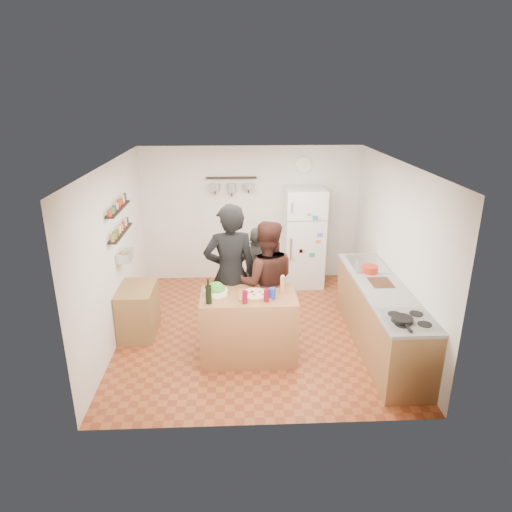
{
  "coord_description": "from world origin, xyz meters",
  "views": [
    {
      "loc": [
        -0.29,
        -6.11,
        3.4
      ],
      "look_at": [
        0.0,
        0.1,
        1.15
      ],
      "focal_mm": 32.0,
      "sensor_mm": 36.0,
      "label": 1
    }
  ],
  "objects_px": {
    "salad_bowl": "(216,292)",
    "wall_clock": "(304,165)",
    "person_left": "(230,274)",
    "counter_run": "(381,317)",
    "person_center": "(266,282)",
    "skillet": "(402,319)",
    "fridge": "(304,237)",
    "side_table": "(138,311)",
    "salt_canister": "(272,293)",
    "person_back": "(258,275)",
    "wine_bottle": "(209,295)",
    "prep_island": "(249,326)",
    "pepper_mill": "(283,286)",
    "red_bowl": "(370,269)"
  },
  "relations": [
    {
      "from": "person_left",
      "to": "side_table",
      "type": "distance_m",
      "value": 1.53
    },
    {
      "from": "person_left",
      "to": "fridge",
      "type": "height_order",
      "value": "person_left"
    },
    {
      "from": "person_left",
      "to": "counter_run",
      "type": "relative_size",
      "value": 0.77
    },
    {
      "from": "side_table",
      "to": "person_center",
      "type": "bearing_deg",
      "value": -7.48
    },
    {
      "from": "salt_canister",
      "to": "person_back",
      "type": "xyz_separation_m",
      "value": [
        -0.13,
        1.21,
        -0.24
      ]
    },
    {
      "from": "salad_bowl",
      "to": "counter_run",
      "type": "relative_size",
      "value": 0.11
    },
    {
      "from": "person_back",
      "to": "red_bowl",
      "type": "xyz_separation_m",
      "value": [
        1.61,
        -0.41,
        0.22
      ]
    },
    {
      "from": "fridge",
      "to": "skillet",
      "type": "bearing_deg",
      "value": -78.82
    },
    {
      "from": "person_left",
      "to": "fridge",
      "type": "bearing_deg",
      "value": -130.06
    },
    {
      "from": "counter_run",
      "to": "wall_clock",
      "type": "height_order",
      "value": "wall_clock"
    },
    {
      "from": "counter_run",
      "to": "person_center",
      "type": "bearing_deg",
      "value": 169.39
    },
    {
      "from": "fridge",
      "to": "prep_island",
      "type": "bearing_deg",
      "value": -113.75
    },
    {
      "from": "skillet",
      "to": "side_table",
      "type": "xyz_separation_m",
      "value": [
        -3.34,
        1.53,
        -0.58
      ]
    },
    {
      "from": "salad_bowl",
      "to": "person_back",
      "type": "xyz_separation_m",
      "value": [
        0.59,
        1.04,
        -0.19
      ]
    },
    {
      "from": "skillet",
      "to": "salad_bowl",
      "type": "bearing_deg",
      "value": 158.09
    },
    {
      "from": "fridge",
      "to": "salad_bowl",
      "type": "bearing_deg",
      "value": -121.9
    },
    {
      "from": "wall_clock",
      "to": "skillet",
      "type": "bearing_deg",
      "value": -79.82
    },
    {
      "from": "salt_canister",
      "to": "side_table",
      "type": "distance_m",
      "value": 2.17
    },
    {
      "from": "prep_island",
      "to": "counter_run",
      "type": "height_order",
      "value": "prep_island"
    },
    {
      "from": "fridge",
      "to": "salt_canister",
      "type": "bearing_deg",
      "value": -106.9
    },
    {
      "from": "salad_bowl",
      "to": "wall_clock",
      "type": "distance_m",
      "value": 3.36
    },
    {
      "from": "pepper_mill",
      "to": "wall_clock",
      "type": "xyz_separation_m",
      "value": [
        0.64,
        2.75,
        1.14
      ]
    },
    {
      "from": "person_back",
      "to": "side_table",
      "type": "distance_m",
      "value": 1.86
    },
    {
      "from": "salt_canister",
      "to": "side_table",
      "type": "height_order",
      "value": "salt_canister"
    },
    {
      "from": "counter_run",
      "to": "wall_clock",
      "type": "distance_m",
      "value": 3.22
    },
    {
      "from": "person_back",
      "to": "fridge",
      "type": "xyz_separation_m",
      "value": [
        0.91,
        1.38,
        0.15
      ]
    },
    {
      "from": "person_center",
      "to": "side_table",
      "type": "distance_m",
      "value": 1.95
    },
    {
      "from": "wine_bottle",
      "to": "pepper_mill",
      "type": "height_order",
      "value": "wine_bottle"
    },
    {
      "from": "person_left",
      "to": "pepper_mill",
      "type": "bearing_deg",
      "value": 141.29
    },
    {
      "from": "pepper_mill",
      "to": "salt_canister",
      "type": "height_order",
      "value": "pepper_mill"
    },
    {
      "from": "salad_bowl",
      "to": "side_table",
      "type": "bearing_deg",
      "value": 150.77
    },
    {
      "from": "salad_bowl",
      "to": "skillet",
      "type": "xyz_separation_m",
      "value": [
        2.16,
        -0.87,
        0.0
      ]
    },
    {
      "from": "pepper_mill",
      "to": "wine_bottle",
      "type": "bearing_deg",
      "value": -164.13
    },
    {
      "from": "skillet",
      "to": "side_table",
      "type": "distance_m",
      "value": 3.72
    },
    {
      "from": "salt_canister",
      "to": "counter_run",
      "type": "bearing_deg",
      "value": 10.75
    },
    {
      "from": "prep_island",
      "to": "wall_clock",
      "type": "bearing_deg",
      "value": 68.79
    },
    {
      "from": "prep_island",
      "to": "skillet",
      "type": "xyz_separation_m",
      "value": [
        1.74,
        -0.82,
        0.49
      ]
    },
    {
      "from": "prep_island",
      "to": "person_left",
      "type": "height_order",
      "value": "person_left"
    },
    {
      "from": "salt_canister",
      "to": "side_table",
      "type": "bearing_deg",
      "value": 156.38
    },
    {
      "from": "red_bowl",
      "to": "wall_clock",
      "type": "relative_size",
      "value": 0.78
    },
    {
      "from": "person_center",
      "to": "fridge",
      "type": "bearing_deg",
      "value": -112.04
    },
    {
      "from": "person_center",
      "to": "wall_clock",
      "type": "height_order",
      "value": "wall_clock"
    },
    {
      "from": "pepper_mill",
      "to": "person_left",
      "type": "relative_size",
      "value": 0.1
    },
    {
      "from": "salad_bowl",
      "to": "counter_run",
      "type": "bearing_deg",
      "value": 3.09
    },
    {
      "from": "salt_canister",
      "to": "person_back",
      "type": "distance_m",
      "value": 1.24
    },
    {
      "from": "salad_bowl",
      "to": "person_center",
      "type": "relative_size",
      "value": 0.17
    },
    {
      "from": "prep_island",
      "to": "pepper_mill",
      "type": "bearing_deg",
      "value": 6.34
    },
    {
      "from": "person_back",
      "to": "wine_bottle",
      "type": "bearing_deg",
      "value": 84.26
    },
    {
      "from": "person_center",
      "to": "fridge",
      "type": "height_order",
      "value": "fridge"
    },
    {
      "from": "prep_island",
      "to": "person_back",
      "type": "distance_m",
      "value": 1.14
    }
  ]
}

